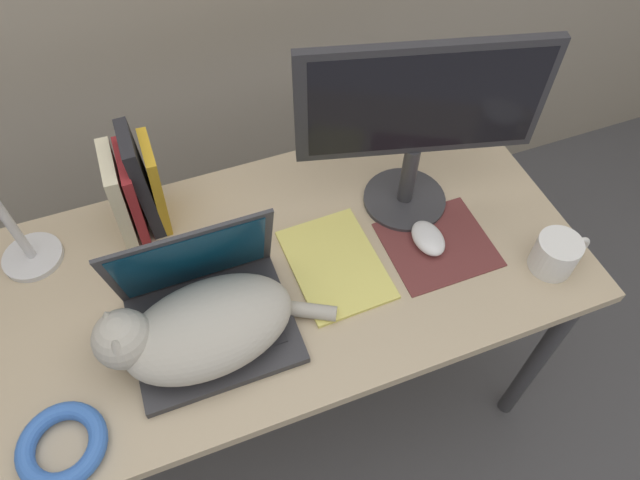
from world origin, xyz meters
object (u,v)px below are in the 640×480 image
(cat, at_px, (198,329))
(mug, at_px, (556,254))
(book_row, at_px, (135,188))
(external_monitor, at_px, (419,120))
(laptop, at_px, (208,309))
(cable_coil, at_px, (62,445))
(computer_mouse, at_px, (428,238))
(notepad, at_px, (335,264))

(cat, distance_m, mug, 0.77)
(cat, height_order, book_row, book_row)
(external_monitor, bearing_deg, cat, -159.60)
(laptop, bearing_deg, cat, -120.06)
(cat, relative_size, cable_coil, 2.94)
(book_row, height_order, cable_coil, book_row)
(laptop, xyz_separation_m, cat, (-0.03, -0.05, 0.02))
(computer_mouse, bearing_deg, book_row, 153.43)
(external_monitor, distance_m, notepad, 0.36)
(cable_coil, xyz_separation_m, notepad, (0.60, 0.20, -0.01))
(book_row, bearing_deg, cat, -82.53)
(external_monitor, relative_size, computer_mouse, 4.93)
(book_row, distance_m, mug, 0.93)
(external_monitor, height_order, cable_coil, external_monitor)
(laptop, xyz_separation_m, computer_mouse, (0.51, 0.02, -0.03))
(laptop, relative_size, cat, 0.68)
(cable_coil, xyz_separation_m, mug, (1.05, 0.03, 0.03))
(book_row, bearing_deg, mug, -28.58)
(cat, bearing_deg, mug, -6.09)
(laptop, distance_m, external_monitor, 0.58)
(mug, bearing_deg, cat, 173.91)
(external_monitor, bearing_deg, book_row, 164.97)
(cat, xyz_separation_m, external_monitor, (0.54, 0.20, 0.19))
(cat, distance_m, notepad, 0.34)
(external_monitor, bearing_deg, computer_mouse, -93.05)
(computer_mouse, relative_size, cable_coil, 0.64)
(mug, bearing_deg, notepad, 159.29)
(laptop, bearing_deg, book_row, 103.35)
(cat, bearing_deg, computer_mouse, 7.31)
(laptop, relative_size, notepad, 1.19)
(external_monitor, height_order, book_row, external_monitor)
(notepad, bearing_deg, book_row, 143.23)
(cat, xyz_separation_m, computer_mouse, (0.54, 0.07, -0.05))
(cable_coil, distance_m, mug, 1.05)
(external_monitor, xyz_separation_m, book_row, (-0.59, 0.16, -0.14))
(notepad, relative_size, mug, 2.01)
(book_row, xyz_separation_m, mug, (0.81, -0.44, -0.07))
(cat, xyz_separation_m, cable_coil, (-0.28, -0.11, -0.05))
(computer_mouse, bearing_deg, notepad, 175.25)
(cable_coil, relative_size, mug, 1.19)
(notepad, bearing_deg, cable_coil, -161.70)
(external_monitor, height_order, computer_mouse, external_monitor)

